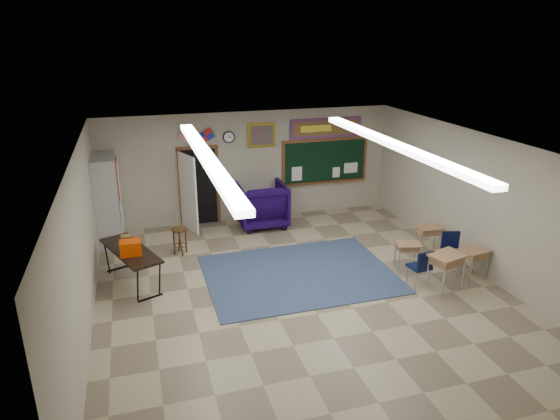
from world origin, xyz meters
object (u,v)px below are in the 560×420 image
object	(u,v)px
wingback_armchair	(262,205)
student_desk_front_right	(429,239)
student_desk_front_left	(407,255)
folding_table	(132,265)
wooden_stool	(180,241)

from	to	relation	value
wingback_armchair	student_desk_front_right	world-z (taller)	wingback_armchair
student_desk_front_left	folding_table	distance (m)	5.90
folding_table	wooden_stool	size ratio (longest dim) A/B	3.07
wingback_armchair	student_desk_front_right	xyz separation A→B (m)	(3.30, -2.91, -0.20)
student_desk_front_left	wooden_stool	world-z (taller)	wooden_stool
wingback_armchair	student_desk_front_left	distance (m)	4.26
student_desk_front_left	folding_table	bearing A→B (deg)	-176.51
student_desk_front_left	wooden_stool	xyz separation A→B (m)	(-4.69, 2.31, -0.02)
wingback_armchair	student_desk_front_right	distance (m)	4.40
wooden_stool	wingback_armchair	bearing A→B (deg)	27.84
student_desk_front_right	wooden_stool	xyz separation A→B (m)	(-5.61, 1.69, -0.05)
wingback_armchair	wooden_stool	world-z (taller)	wingback_armchair
student_desk_front_left	student_desk_front_right	world-z (taller)	student_desk_front_right
student_desk_front_right	wooden_stool	distance (m)	5.86
student_desk_front_left	folding_table	world-z (taller)	folding_table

